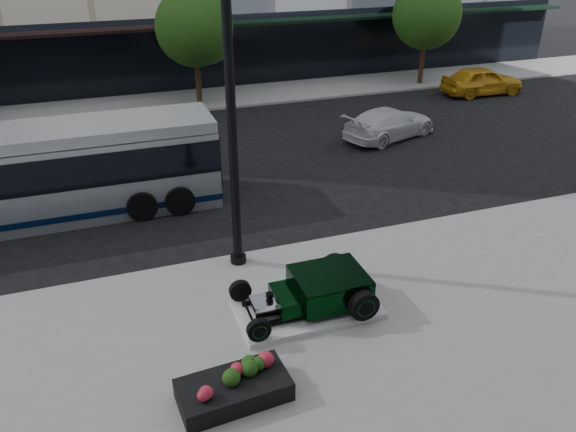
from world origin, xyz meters
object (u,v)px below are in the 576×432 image
object	(u,v)px
white_sedan	(390,123)
yellow_taxi	(482,81)
hot_rod	(321,289)
flower_planter	(234,388)
lamppost	(232,135)
transit_bus	(22,176)

from	to	relation	value
white_sedan	yellow_taxi	size ratio (longest dim) A/B	1.02
hot_rod	flower_planter	bearing A→B (deg)	-141.83
flower_planter	white_sedan	bearing A→B (deg)	51.01
lamppost	white_sedan	bearing A→B (deg)	41.45
hot_rod	yellow_taxi	distance (m)	21.91
transit_bus	white_sedan	bearing A→B (deg)	11.65
white_sedan	lamppost	bearing A→B (deg)	112.62
transit_bus	lamppost	bearing A→B (deg)	-41.44
hot_rod	yellow_taxi	size ratio (longest dim) A/B	0.72
lamppost	flower_planter	bearing A→B (deg)	-105.81
white_sedan	hot_rod	bearing A→B (deg)	125.54
hot_rod	lamppost	world-z (taller)	lamppost
flower_planter	yellow_taxi	size ratio (longest dim) A/B	0.50
flower_planter	white_sedan	world-z (taller)	white_sedan
yellow_taxi	flower_planter	bearing A→B (deg)	134.85
lamppost	yellow_taxi	distance (m)	21.39
transit_bus	yellow_taxi	world-z (taller)	transit_bus
flower_planter	transit_bus	bearing A→B (deg)	113.23
yellow_taxi	hot_rod	bearing A→B (deg)	135.63
hot_rod	flower_planter	distance (m)	3.45
lamppost	yellow_taxi	world-z (taller)	lamppost
lamppost	yellow_taxi	bearing A→B (deg)	36.10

